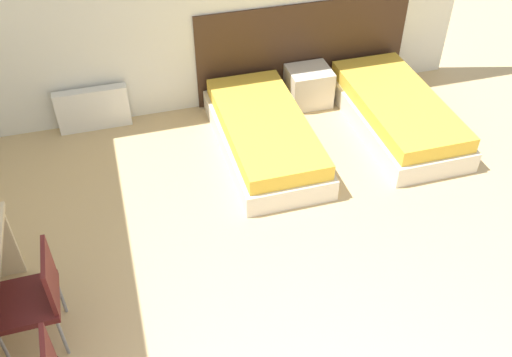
% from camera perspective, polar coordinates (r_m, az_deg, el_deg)
% --- Properties ---
extents(headboard_panel, '(2.45, 0.03, 1.09)m').
position_cam_1_polar(headboard_panel, '(6.59, 4.73, 12.72)').
color(headboard_panel, '#382316').
rests_on(headboard_panel, ground_plane).
extents(bed_near_window, '(0.88, 1.86, 0.39)m').
position_cam_1_polar(bed_near_window, '(5.80, 0.84, 4.38)').
color(bed_near_window, beige).
rests_on(bed_near_window, ground_plane).
extents(bed_near_door, '(0.88, 1.86, 0.39)m').
position_cam_1_polar(bed_near_door, '(6.31, 13.86, 6.42)').
color(bed_near_door, beige).
rests_on(bed_near_door, ground_plane).
extents(nightstand, '(0.47, 0.41, 0.42)m').
position_cam_1_polar(nightstand, '(6.56, 5.28, 9.18)').
color(nightstand, beige).
rests_on(nightstand, ground_plane).
extents(radiator, '(0.76, 0.12, 0.47)m').
position_cam_1_polar(radiator, '(6.34, -15.97, 6.70)').
color(radiator, silver).
rests_on(radiator, ground_plane).
extents(chair_near_laptop, '(0.44, 0.44, 0.83)m').
position_cam_1_polar(chair_near_laptop, '(4.26, -21.35, -10.84)').
color(chair_near_laptop, '#511919').
rests_on(chair_near_laptop, ground_plane).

